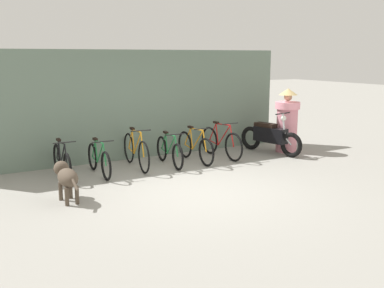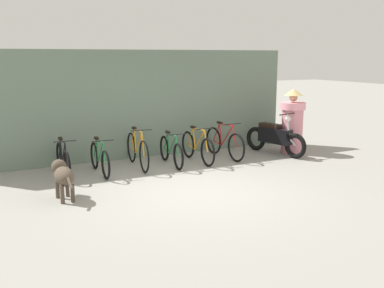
{
  "view_description": "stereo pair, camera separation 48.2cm",
  "coord_description": "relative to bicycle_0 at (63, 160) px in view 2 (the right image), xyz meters",
  "views": [
    {
      "loc": [
        -4.18,
        -7.07,
        2.52
      ],
      "look_at": [
        0.53,
        1.15,
        0.65
      ],
      "focal_mm": 42.0,
      "sensor_mm": 36.0,
      "label": 1
    },
    {
      "loc": [
        -3.76,
        -7.3,
        2.52
      ],
      "look_at": [
        0.53,
        1.15,
        0.65
      ],
      "focal_mm": 42.0,
      "sensor_mm": 36.0,
      "label": 2
    }
  ],
  "objects": [
    {
      "name": "person_in_robes",
      "position": [
        5.84,
        -0.34,
        0.49
      ],
      "size": [
        0.66,
        0.66,
        1.68
      ],
      "rotation": [
        0.0,
        0.0,
        3.11
      ],
      "color": "pink",
      "rests_on": "ground"
    },
    {
      "name": "motorcycle",
      "position": [
        5.32,
        -0.3,
        0.1
      ],
      "size": [
        0.64,
        1.92,
        1.1
      ],
      "rotation": [
        0.0,
        0.0,
        -1.34
      ],
      "color": "black",
      "rests_on": "ground"
    },
    {
      "name": "bicycle_2",
      "position": [
        1.67,
        0.01,
        0.05
      ],
      "size": [
        0.46,
        1.81,
        0.93
      ],
      "rotation": [
        0.0,
        0.0,
        -1.66
      ],
      "color": "black",
      "rests_on": "ground"
    },
    {
      "name": "stray_dog",
      "position": [
        -0.32,
        -1.6,
        0.1
      ],
      "size": [
        0.35,
        1.09,
        0.66
      ],
      "rotation": [
        0.0,
        0.0,
        1.61
      ],
      "color": "#4C3F33",
      "rests_on": "ground"
    },
    {
      "name": "shop_wall_back",
      "position": [
        2.0,
        0.99,
        0.99
      ],
      "size": [
        8.48,
        0.2,
        2.66
      ],
      "color": "slate",
      "rests_on": "ground"
    },
    {
      "name": "bicycle_4",
      "position": [
        3.14,
        -0.16,
        0.02
      ],
      "size": [
        0.46,
        1.71,
        0.87
      ],
      "rotation": [
        0.0,
        0.0,
        -1.58
      ],
      "color": "black",
      "rests_on": "ground"
    },
    {
      "name": "bicycle_0",
      "position": [
        0.0,
        0.0,
        0.0
      ],
      "size": [
        0.46,
        1.64,
        0.82
      ],
      "rotation": [
        0.0,
        0.0,
        -1.6
      ],
      "color": "black",
      "rests_on": "ground"
    },
    {
      "name": "bicycle_5",
      "position": [
        3.94,
        -0.07,
        0.04
      ],
      "size": [
        0.46,
        1.75,
        0.92
      ],
      "rotation": [
        0.0,
        0.0,
        -1.54
      ],
      "color": "black",
      "rests_on": "ground"
    },
    {
      "name": "bicycle_3",
      "position": [
        2.44,
        -0.17,
        -0.01
      ],
      "size": [
        0.46,
        1.61,
        0.8
      ],
      "rotation": [
        0.0,
        0.0,
        -1.66
      ],
      "color": "black",
      "rests_on": "ground"
    },
    {
      "name": "bicycle_1",
      "position": [
        0.74,
        -0.19,
        -0.01
      ],
      "size": [
        0.46,
        1.6,
        0.8
      ],
      "rotation": [
        0.0,
        0.0,
        -1.6
      ],
      "color": "black",
      "rests_on": "ground"
    },
    {
      "name": "ground_plane",
      "position": [
        2.0,
        -2.21,
        -0.34
      ],
      "size": [
        60.0,
        60.0,
        0.0
      ],
      "primitive_type": "plane",
      "color": "gray"
    }
  ]
}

